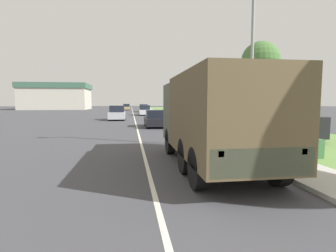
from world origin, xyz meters
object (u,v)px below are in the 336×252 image
car_third_ahead (145,111)px  car_farthest_ahead (126,107)px  car_nearest_ahead (156,119)px  pickup_truck (278,122)px  car_second_ahead (117,114)px  military_truck (213,116)px  lamp_post (248,38)px  car_fourth_ahead (143,108)px

car_third_ahead → car_farthest_ahead: size_ratio=0.90×
car_nearest_ahead → pickup_truck: size_ratio=0.72×
car_second_ahead → military_truck: bearing=-79.7°
military_truck → car_farthest_ahead: size_ratio=1.40×
car_nearest_ahead → pickup_truck: (6.54, -7.30, 0.28)m
car_farthest_ahead → pickup_truck: size_ratio=0.86×
car_second_ahead → car_farthest_ahead: (0.58, 36.41, -0.05)m
car_nearest_ahead → lamp_post: bearing=-74.7°
car_third_ahead → car_nearest_ahead: bearing=-90.2°
car_nearest_ahead → lamp_post: (2.94, -10.78, 4.20)m
military_truck → car_second_ahead: (-4.11, 22.51, -0.91)m
car_nearest_ahead → lamp_post: 11.94m
car_nearest_ahead → car_third_ahead: car_third_ahead is taller
car_farthest_ahead → lamp_post: size_ratio=0.58×
car_fourth_ahead → lamp_post: size_ratio=0.57×
car_second_ahead → car_farthest_ahead: size_ratio=0.83×
car_third_ahead → lamp_post: bearing=-84.5°
car_nearest_ahead → car_second_ahead: (-3.64, 8.81, 0.09)m
military_truck → lamp_post: bearing=49.8°
car_second_ahead → car_nearest_ahead: bearing=-67.6°
car_second_ahead → car_fourth_ahead: 24.11m
car_third_ahead → car_second_ahead: bearing=-109.9°
car_second_ahead → pickup_truck: 19.05m
car_second_ahead → pickup_truck: bearing=-57.7°
military_truck → car_farthest_ahead: military_truck is taller
lamp_post → pickup_truck: bearing=44.0°
car_nearest_ahead → lamp_post: lamp_post is taller
car_second_ahead → car_third_ahead: bearing=70.1°
lamp_post → car_third_ahead: bearing=95.5°
military_truck → car_fourth_ahead: (0.11, 46.25, -0.95)m
pickup_truck → car_third_ahead: bearing=103.8°
military_truck → lamp_post: 4.99m
military_truck → car_second_ahead: military_truck is taller
car_second_ahead → car_third_ahead: (3.72, 10.25, -0.04)m
car_second_ahead → lamp_post: bearing=-71.4°
car_fourth_ahead → pickup_truck: size_ratio=0.85×
military_truck → lamp_post: lamp_post is taller
car_third_ahead → car_fourth_ahead: size_ratio=0.91×
car_fourth_ahead → lamp_post: 43.58m
car_nearest_ahead → military_truck: bearing=-88.0°
car_fourth_ahead → car_nearest_ahead: bearing=-91.0°
car_farthest_ahead → pickup_truck: 53.39m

